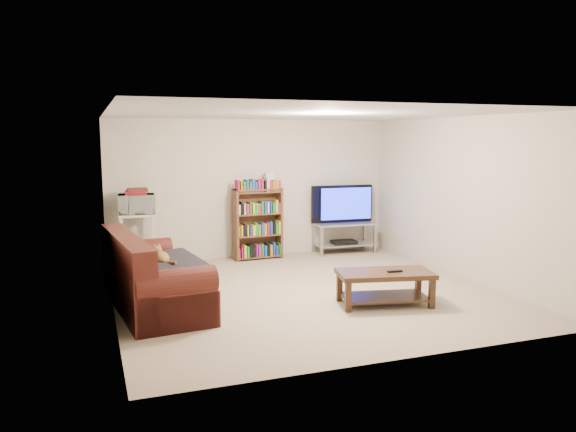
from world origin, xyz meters
name	(u,v)px	position (x,y,z in m)	size (l,w,h in m)	color
floor	(305,292)	(0.00, 0.00, 0.00)	(5.00, 5.00, 0.00)	tan
ceiling	(306,114)	(0.00, 0.00, 2.40)	(5.00, 5.00, 0.00)	white
wall_back	(253,189)	(0.00, 2.50, 1.20)	(5.00, 5.00, 0.00)	beige
wall_front	(405,235)	(0.00, -2.50, 1.20)	(5.00, 5.00, 0.00)	beige
wall_left	(109,213)	(-2.50, 0.00, 1.20)	(5.00, 5.00, 0.00)	beige
wall_right	(462,198)	(2.50, 0.00, 1.20)	(5.00, 5.00, 0.00)	beige
sofa	(148,282)	(-2.08, -0.02, 0.32)	(1.18, 2.26, 0.93)	#471712
blanket	(166,266)	(-1.88, -0.14, 0.54)	(0.84, 1.08, 0.10)	black
cat	(162,258)	(-1.90, 0.05, 0.60)	(0.24, 0.59, 0.18)	olive
coffee_table	(385,281)	(0.73, -0.88, 0.30)	(1.27, 0.82, 0.43)	#382313
remote	(395,271)	(0.83, -0.95, 0.44)	(0.19, 0.05, 0.02)	black
tv_stand	(344,232)	(1.65, 2.24, 0.37)	(1.12, 0.55, 0.55)	#999EA3
television	(344,204)	(1.65, 2.24, 0.89)	(1.18, 0.16, 0.68)	black
dvd_player	(344,242)	(1.65, 2.24, 0.19)	(0.44, 0.31, 0.06)	black
bookshelf	(258,223)	(0.01, 2.25, 0.63)	(0.86, 0.32, 1.22)	brown
shelf_clutter	(263,182)	(0.11, 2.27, 1.33)	(0.62, 0.23, 0.28)	silver
microwave_stand	(138,234)	(-2.02, 2.12, 0.58)	(0.59, 0.44, 0.90)	silver
microwave	(136,204)	(-2.02, 2.12, 1.06)	(0.56, 0.38, 0.31)	silver
game_boxes	(136,193)	(-2.02, 2.12, 1.23)	(0.33, 0.29, 0.05)	maroon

